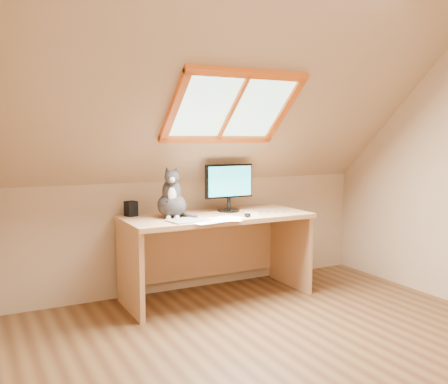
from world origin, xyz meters
TOP-DOWN VIEW (x-y plane):
  - ground at (0.00, 0.00)m, footprint 3.50×3.50m
  - room_shell at (0.00, -0.09)m, footprint 3.52×3.52m
  - desk at (0.03, 1.45)m, footprint 1.60×0.70m
  - monitor at (0.21, 1.48)m, footprint 0.46×0.19m
  - cat at (-0.37, 1.41)m, footprint 0.31×0.34m
  - desk_speaker at (-0.64, 1.63)m, footprint 0.11×0.11m
  - graphics_tablet at (-0.32, 1.18)m, footprint 0.34×0.26m
  - mouse at (0.21, 1.15)m, footprint 0.08×0.11m
  - papers at (-0.12, 1.12)m, footprint 0.35×0.30m
  - cables at (0.44, 1.26)m, footprint 0.51×0.26m

SIDE VIEW (x-z plane):
  - ground at x=0.00m, z-range 0.00..0.00m
  - desk at x=0.03m, z-range 0.14..0.87m
  - papers at x=-0.12m, z-range 0.73..0.74m
  - cables at x=0.44m, z-range 0.73..0.74m
  - graphics_tablet at x=-0.32m, z-range 0.73..0.74m
  - mouse at x=0.21m, z-range 0.73..0.76m
  - desk_speaker at x=-0.64m, z-range 0.73..0.86m
  - cat at x=-0.37m, z-range 0.67..1.10m
  - monitor at x=0.21m, z-range 0.76..1.19m
  - room_shell at x=0.00m, z-range 0.23..2.64m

